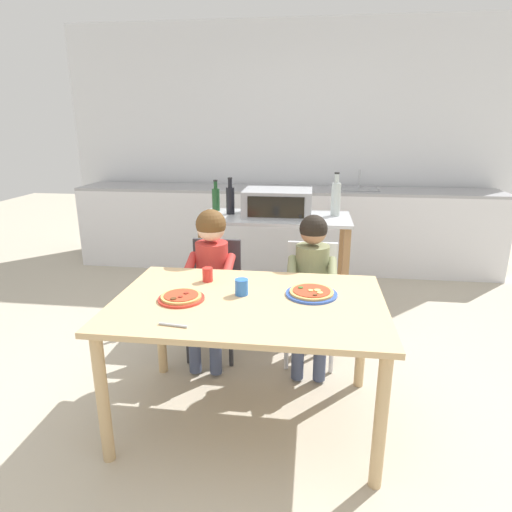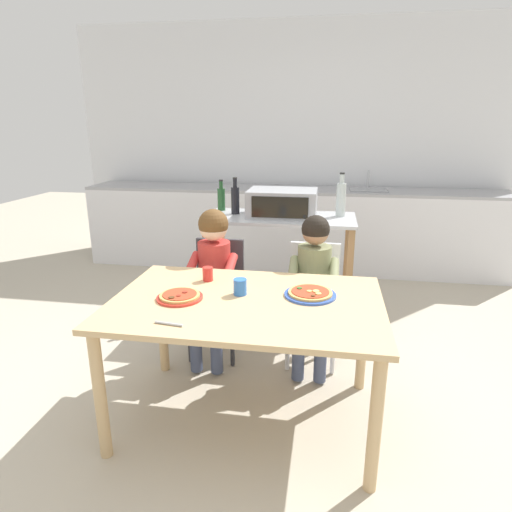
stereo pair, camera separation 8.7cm
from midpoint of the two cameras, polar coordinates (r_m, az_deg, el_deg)
The scene contains 18 objects.
ground_plane at distance 3.73m, azimuth 1.25°, elevation -8.58°, with size 12.58×12.58×0.00m, color #B7AD99.
back_wall_tiled at distance 5.31m, azimuth 3.70°, elevation 14.17°, with size 5.20×0.12×2.70m.
kitchen_counter at distance 5.03m, azimuth 3.20°, elevation 3.70°, with size 4.68×0.60×1.11m.
kitchen_island_cart at distance 3.56m, azimuth 1.85°, elevation 0.54°, with size 1.17×0.55×0.90m.
toaster_oven at distance 3.48m, azimuth 2.14°, elevation 6.95°, with size 0.53×0.40×0.21m.
bottle_squat_spirits at distance 3.52m, azimuth 9.66°, elevation 7.47°, with size 0.07×0.07×0.34m.
bottle_clear_vinegar at distance 3.71m, azimuth -5.93°, elevation 7.49°, with size 0.06×0.06×0.26m.
bottle_dark_olive_oil at distance 3.56m, azimuth -4.08°, elevation 7.40°, with size 0.07×0.07×0.29m.
dining_table at distance 2.33m, azimuth -2.05°, elevation -7.76°, with size 1.41×0.94×0.72m.
dining_chair_left at distance 3.12m, azimuth -6.18°, elevation -4.33°, with size 0.36×0.36×0.81m.
dining_chair_right at distance 3.04m, azimuth 6.37°, elevation -4.86°, with size 0.36×0.36×0.81m.
child_in_red_shirt at distance 2.94m, azimuth -6.83°, elevation -1.43°, with size 0.32×0.42×1.04m.
child_in_olive_shirt at distance 2.87m, azimuth 6.42°, elevation -2.49°, with size 0.32×0.42×1.02m.
pizza_plate_red_rimmed at distance 2.33m, azimuth -10.79°, elevation -5.34°, with size 0.24×0.24×0.03m.
pizza_plate_blue_rimmed at distance 2.36m, azimuth 6.21°, elevation -4.81°, with size 0.28×0.28×0.03m.
drinking_cup_blue at distance 2.35m, azimuth -2.96°, elevation -4.07°, with size 0.07×0.07×0.09m, color blue.
drinking_cup_red at distance 2.56m, azimuth -7.29°, elevation -2.42°, with size 0.06×0.06×0.08m, color red.
serving_spoon at distance 2.05m, azimuth -11.99°, elevation -8.82°, with size 0.01×0.01×0.14m, color #B7BABF.
Camera 1 is at (0.31, -2.09, 1.61)m, focal length 30.67 mm.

